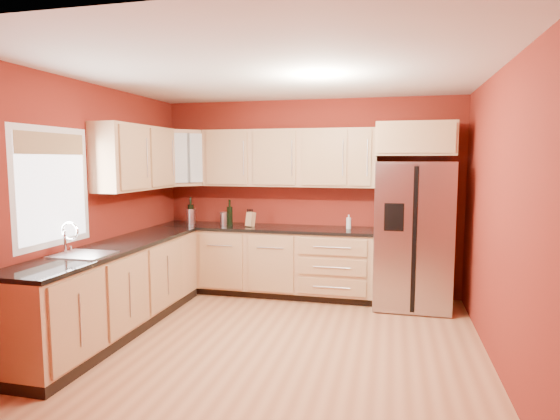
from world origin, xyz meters
name	(u,v)px	position (x,y,z in m)	size (l,w,h in m)	color
floor	(272,346)	(0.00, 0.00, 0.00)	(4.00, 4.00, 0.00)	#AB6942
ceiling	(272,72)	(0.00, 0.00, 2.60)	(4.00, 4.00, 0.00)	silver
wall_back	(309,197)	(0.00, 2.00, 1.30)	(4.00, 0.04, 2.60)	maroon
wall_front	(177,255)	(0.00, -2.00, 1.30)	(4.00, 0.04, 2.60)	maroon
wall_left	(86,208)	(-2.00, 0.00, 1.30)	(0.04, 4.00, 2.60)	maroon
wall_right	(502,220)	(2.00, 0.00, 1.30)	(0.04, 4.00, 2.60)	maroon
base_cabinets_back	(264,262)	(-0.55, 1.70, 0.44)	(2.90, 0.60, 0.88)	tan
base_cabinets_left	(115,291)	(-1.70, 0.00, 0.44)	(0.60, 2.80, 0.88)	tan
countertop_back	(264,228)	(-0.55, 1.69, 0.90)	(2.90, 0.62, 0.04)	black
countertop_left	(114,247)	(-1.69, 0.00, 0.90)	(0.62, 2.80, 0.04)	black
upper_cabinets_back	(288,158)	(-0.25, 1.83, 1.83)	(2.30, 0.33, 0.75)	tan
upper_cabinets_left	(136,158)	(-1.83, 0.72, 1.83)	(0.33, 1.35, 0.75)	tan
corner_upper_cabinet	(184,158)	(-1.67, 1.67, 1.83)	(0.62, 0.33, 0.75)	tan
over_fridge_cabinet	(415,139)	(1.35, 1.70, 2.05)	(0.92, 0.60, 0.40)	tan
refrigerator	(412,235)	(1.35, 1.62, 0.89)	(0.90, 0.75, 1.78)	silver
window	(53,187)	(-1.98, -0.50, 1.55)	(0.03, 0.90, 1.00)	white
sink_faucet	(82,239)	(-1.69, -0.50, 1.07)	(0.50, 0.42, 0.30)	silver
canister_left	(191,216)	(-1.61, 1.73, 1.02)	(0.13, 0.13, 0.20)	silver
canister_right	(224,219)	(-1.10, 1.68, 1.01)	(0.11, 0.11, 0.18)	silver
wine_bottle_a	(230,212)	(-1.02, 1.69, 1.10)	(0.08, 0.08, 0.35)	black
wine_bottle_b	(191,210)	(-1.61, 1.74, 1.10)	(0.08, 0.08, 0.37)	black
knife_block	(251,219)	(-0.72, 1.66, 1.02)	(0.10, 0.09, 0.19)	tan
soap_dispenser	(349,222)	(0.56, 1.75, 1.01)	(0.06, 0.06, 0.18)	silver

